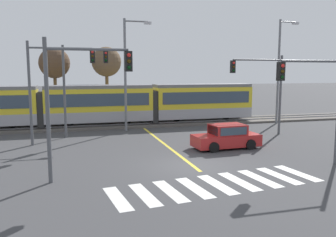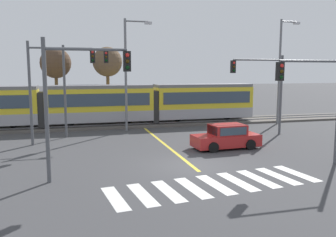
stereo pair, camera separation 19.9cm
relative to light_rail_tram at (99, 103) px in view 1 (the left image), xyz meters
The scene contains 25 objects.
ground_plane 14.88m from the light_rail_tram, 76.07° to the right, with size 200.00×200.00×0.00m, color #3D3D3F.
track_bed 4.05m from the light_rail_tram, ahead, with size 120.00×4.00×0.18m, color #56514C.
rail_near 4.05m from the light_rail_tram, 11.38° to the right, with size 120.00×0.08×0.10m, color #939399.
rail_far 4.05m from the light_rail_tram, 11.57° to the left, with size 120.00×0.08×0.10m, color #939399.
light_rail_tram is the anchor object (origin of this frame).
crosswalk_stripe_0 18.08m from the light_rail_tram, 92.62° to the right, with size 0.56×2.80×0.01m, color silver.
crosswalk_stripe_1 17.93m from the light_rail_tram, 89.13° to the right, with size 0.56×2.80×0.01m, color silver.
crosswalk_stripe_2 17.85m from the light_rail_tram, 85.59° to the right, with size 0.56×2.80×0.01m, color silver.
crosswalk_stripe_3 17.83m from the light_rail_tram, 82.03° to the right, with size 0.56×2.80×0.01m, color silver.
crosswalk_stripe_4 17.88m from the light_rail_tram, 78.48° to the right, with size 0.56×2.80×0.01m, color silver.
crosswalk_stripe_5 18.01m from the light_rail_tram, 74.97° to the right, with size 0.56×2.80×0.01m, color silver.
crosswalk_stripe_6 18.19m from the light_rail_tram, 71.52° to the right, with size 0.56×2.80×0.01m, color silver.
crosswalk_stripe_7 18.44m from the light_rail_tram, 68.14° to the right, with size 0.56×2.80×0.01m, color silver.
crosswalk_stripe_8 18.75m from the light_rail_tram, 64.87° to the right, with size 0.56×2.80×0.01m, color silver.
lane_centre_line 9.62m from the light_rail_tram, 67.82° to the right, with size 0.20×13.42×0.01m, color gold.
sedan_crossing 13.01m from the light_rail_tram, 57.41° to the right, with size 4.29×2.09×1.52m.
traffic_light_mid_right 13.85m from the light_rail_tram, 32.66° to the right, with size 4.25×0.38×5.98m.
traffic_light_mid_left 7.98m from the light_rail_tram, 117.59° to the right, with size 4.25×0.38×6.73m.
traffic_light_near_left 15.50m from the light_rail_tram, 98.00° to the right, with size 3.75×0.38×6.24m.
traffic_light_far_left 5.32m from the light_rail_tram, 111.83° to the right, with size 3.25×0.38×6.65m.
traffic_light_near_right 18.64m from the light_rail_tram, 58.68° to the right, with size 3.75×0.38×5.66m.
street_lamp_centre 4.56m from the light_rail_tram, 52.30° to the right, with size 2.23×0.28×8.90m.
street_lamp_east 16.54m from the light_rail_tram, ahead, with size 1.93×0.28×9.36m.
bare_tree_west 7.49m from the light_rail_tram, 124.18° to the left, with size 2.97×2.97×7.06m.
bare_tree_east 5.25m from the light_rail_tram, 73.36° to the left, with size 2.83×2.83×7.10m.
Camera 1 is at (-6.01, -16.75, 4.88)m, focal length 38.00 mm.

